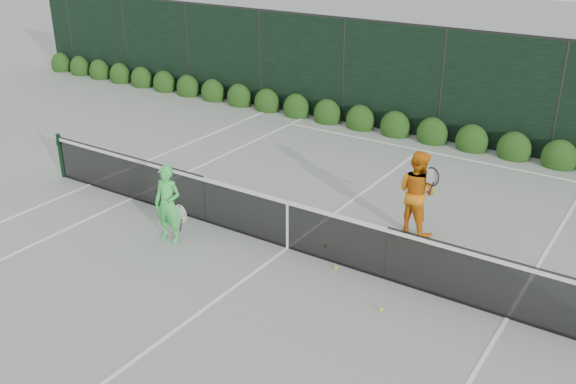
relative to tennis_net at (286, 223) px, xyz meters
The scene contains 8 objects.
ground 0.53m from the tennis_net, ahead, with size 80.00×80.00×0.00m, color gray.
tennis_net is the anchor object (origin of this frame).
player_woman 2.27m from the tennis_net, 154.80° to the right, with size 0.65×0.45×1.52m.
player_man 2.63m from the tennis_net, 48.52° to the left, with size 0.98×0.83×1.69m.
court_lines 0.53m from the tennis_net, ahead, with size 11.03×23.83×0.01m.
windscreen_fence 2.88m from the tennis_net, 89.49° to the right, with size 32.00×21.07×3.06m.
hedge_row 7.16m from the tennis_net, 89.80° to the left, with size 31.66×0.65×0.94m.
tennis_balls 1.49m from the tennis_net, ahead, with size 1.89×1.44×0.07m.
Camera 1 is at (5.85, -8.86, 5.86)m, focal length 40.00 mm.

